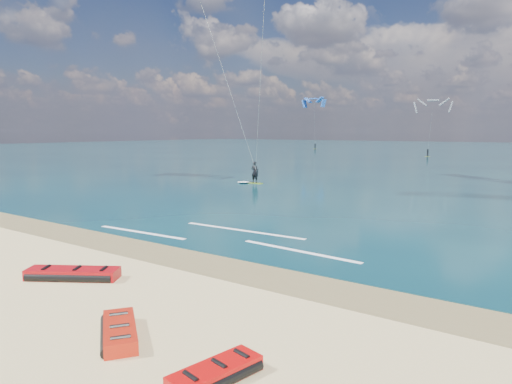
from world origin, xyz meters
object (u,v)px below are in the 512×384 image
packed_kite_right (216,381)px  kitesurfer_main (242,59)px  packed_kite_mid (120,338)px  packed_kite_left (73,279)px

packed_kite_right → kitesurfer_main: (-16.96, 23.89, 10.64)m
packed_kite_mid → packed_kite_right: 3.07m
packed_kite_right → packed_kite_mid: bearing=99.5°
packed_kite_mid → kitesurfer_main: 29.50m
packed_kite_left → kitesurfer_main: 25.87m
packed_kite_left → packed_kite_right: (7.90, -2.12, 0.00)m
packed_kite_left → kitesurfer_main: size_ratio=0.16×
packed_kite_mid → packed_kite_left: bearing=-165.2°
packed_kite_left → packed_kite_mid: (4.84, -1.97, 0.00)m
packed_kite_right → kitesurfer_main: size_ratio=0.10×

